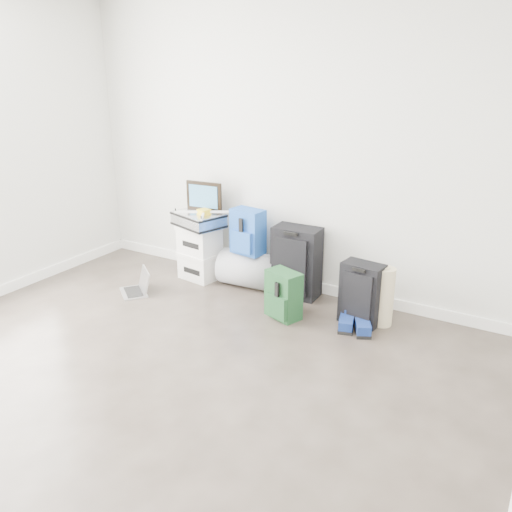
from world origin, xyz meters
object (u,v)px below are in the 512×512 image
Objects in this scene: briefcase at (199,219)px; laptop at (138,287)px; duffel_bag at (249,269)px; carry_on at (361,294)px; large_suitcase at (296,262)px; boxes_stack at (200,252)px.

laptop is (-0.29, -0.61, -0.56)m from briefcase.
duffel_bag is 1.23m from carry_on.
briefcase is 1.07m from large_suitcase.
large_suitcase reaches higher than boxes_stack.
large_suitcase is at bearing 13.03° from boxes_stack.
boxes_stack is 0.96× the size of duffel_bag.
large_suitcase is 1.52m from laptop.
briefcase is at bearing 7.47° from boxes_stack.
boxes_stack reaches higher than duffel_bag.
duffel_bag is at bearing -177.98° from large_suitcase.
carry_on is at bearing 12.95° from briefcase.
large_suitcase is 1.71× the size of laptop.
briefcase is 0.88m from laptop.
boxes_stack is 1.75m from carry_on.
duffel_bag reaches higher than laptop.
briefcase is 0.89× the size of carry_on.
briefcase reaches higher than laptop.
duffel_bag is 0.86× the size of large_suitcase.
briefcase is at bearing 102.00° from laptop.
duffel_bag is 1.08× the size of carry_on.
boxes_stack is 1.03m from large_suitcase.
boxes_stack is at bearing 102.00° from laptop.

